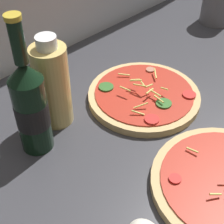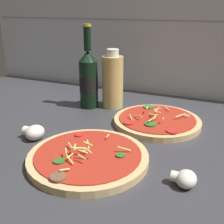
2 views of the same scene
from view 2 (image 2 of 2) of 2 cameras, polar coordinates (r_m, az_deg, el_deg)
The scene contains 8 objects.
counter_slab at distance 72.01cm, azimuth 2.06°, elevation -7.14°, with size 160.00×90.00×2.50cm.
tile_backsplash at distance 107.33cm, azimuth 11.87°, elevation 17.75°, with size 160.00×1.13×60.00cm.
pizza_near at distance 63.41cm, azimuth -4.87°, elevation -9.09°, with size 26.91×26.91×4.81cm.
pizza_far at distance 82.81cm, azimuth 9.12°, elevation -1.81°, with size 25.13×25.13×4.89cm.
beer_bottle at distance 93.77cm, azimuth -4.79°, elevation 6.79°, with size 6.18×6.18×27.17cm.
oil_bottle at distance 93.77cm, azimuth 0.13°, elevation 6.30°, with size 7.05×7.05×19.51cm.
mushroom_left at distance 75.25cm, azimuth -15.55°, elevation -3.99°, with size 5.69×5.42×3.79cm.
mushroom_right at distance 56.64cm, azimuth 14.60°, elevation -12.97°, with size 4.90×4.66×3.26cm.
Camera 2 is at (23.44, -59.12, 35.03)cm, focal length 45.00 mm.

